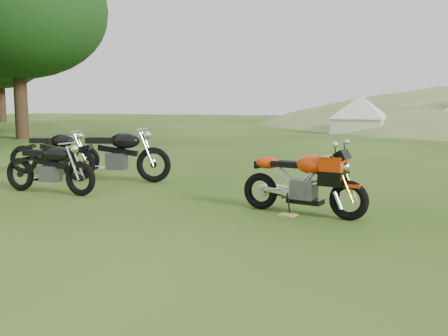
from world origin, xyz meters
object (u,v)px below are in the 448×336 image
at_px(vintage_moto_b, 115,153).
at_px(vintage_moto_d, 54,151).
at_px(sport_motorcycle, 303,177).
at_px(vintage_moto_a, 49,166).
at_px(vintage_moto_c, 56,151).
at_px(tent_left, 360,112).
at_px(plywood_board, 288,215).

relative_size(vintage_moto_b, vintage_moto_d, 1.12).
height_order(sport_motorcycle, vintage_moto_a, sport_motorcycle).
xyz_separation_m(vintage_moto_a, vintage_moto_b, (0.26, 1.53, 0.09)).
relative_size(sport_motorcycle, vintage_moto_d, 0.91).
height_order(sport_motorcycle, vintage_moto_d, sport_motorcycle).
distance_m(vintage_moto_c, tent_left, 18.30).
height_order(vintage_moto_a, vintage_moto_c, vintage_moto_a).
xyz_separation_m(sport_motorcycle, vintage_moto_b, (-4.10, 1.39, 0.04)).
bearing_deg(vintage_moto_d, plywood_board, -39.43).
bearing_deg(vintage_moto_c, sport_motorcycle, 3.96).
bearing_deg(vintage_moto_a, vintage_moto_c, 128.91).
bearing_deg(vintage_moto_a, plywood_board, -1.29).
relative_size(vintage_moto_a, vintage_moto_c, 1.12).
xyz_separation_m(vintage_moto_d, tent_left, (3.80, 18.35, 0.60)).
distance_m(vintage_moto_c, vintage_moto_d, 0.73).
height_order(vintage_moto_a, tent_left, tent_left).
relative_size(plywood_board, vintage_moto_b, 0.10).
distance_m(sport_motorcycle, vintage_moto_b, 4.33).
bearing_deg(plywood_board, vintage_moto_c, 158.25).
height_order(plywood_board, vintage_moto_b, vintage_moto_b).
bearing_deg(vintage_moto_d, tent_left, 57.36).
relative_size(sport_motorcycle, plywood_board, 7.83).
relative_size(sport_motorcycle, tent_left, 0.69).
xyz_separation_m(vintage_moto_a, vintage_moto_c, (-2.10, 2.50, -0.05)).
height_order(sport_motorcycle, tent_left, tent_left).
relative_size(vintage_moto_b, vintage_moto_c, 1.32).
distance_m(plywood_board, vintage_moto_d, 6.19).
relative_size(vintage_moto_a, vintage_moto_d, 0.94).
distance_m(vintage_moto_b, tent_left, 18.87).
distance_m(sport_motorcycle, vintage_moto_c, 6.89).
relative_size(plywood_board, vintage_moto_c, 0.14).
distance_m(sport_motorcycle, tent_left, 20.28).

